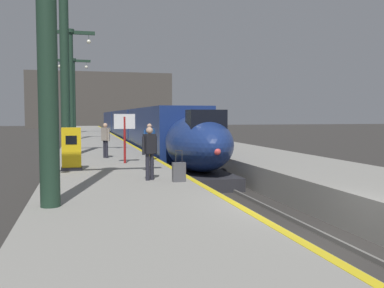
{
  "coord_description": "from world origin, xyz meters",
  "views": [
    {
      "loc": [
        -5.23,
        -8.85,
        3.1
      ],
      "look_at": [
        -0.27,
        10.2,
        1.8
      ],
      "focal_mm": 40.35,
      "sensor_mm": 36.0,
      "label": 1
    }
  ],
  "objects_px": {
    "rolling_suitcase": "(179,172)",
    "station_column_mid": "(64,43)",
    "departure_info_board": "(125,128)",
    "highspeed_train_main": "(134,127)",
    "station_column_distant": "(73,88)",
    "ticket_machine_yellow": "(72,150)",
    "station_column_far": "(71,74)",
    "passenger_near_edge": "(150,149)",
    "passenger_far_waiting": "(105,138)",
    "passenger_mid_platform": "(150,139)"
  },
  "relations": [
    {
      "from": "station_column_mid",
      "to": "passenger_near_edge",
      "type": "height_order",
      "value": "station_column_mid"
    },
    {
      "from": "station_column_mid",
      "to": "rolling_suitcase",
      "type": "relative_size",
      "value": 9.41
    },
    {
      "from": "passenger_mid_platform",
      "to": "rolling_suitcase",
      "type": "distance_m",
      "value": 6.41
    },
    {
      "from": "station_column_mid",
      "to": "rolling_suitcase",
      "type": "bearing_deg",
      "value": -68.08
    },
    {
      "from": "station_column_distant",
      "to": "passenger_mid_platform",
      "type": "relative_size",
      "value": 5.14
    },
    {
      "from": "rolling_suitcase",
      "to": "station_column_mid",
      "type": "bearing_deg",
      "value": 111.92
    },
    {
      "from": "rolling_suitcase",
      "to": "ticket_machine_yellow",
      "type": "height_order",
      "value": "ticket_machine_yellow"
    },
    {
      "from": "station_column_distant",
      "to": "passenger_far_waiting",
      "type": "height_order",
      "value": "station_column_distant"
    },
    {
      "from": "station_column_mid",
      "to": "station_column_distant",
      "type": "distance_m",
      "value": 30.61
    },
    {
      "from": "highspeed_train_main",
      "to": "station_column_far",
      "type": "distance_m",
      "value": 9.66
    },
    {
      "from": "station_column_far",
      "to": "station_column_distant",
      "type": "relative_size",
      "value": 1.05
    },
    {
      "from": "rolling_suitcase",
      "to": "departure_info_board",
      "type": "distance_m",
      "value": 5.91
    },
    {
      "from": "passenger_far_waiting",
      "to": "ticket_machine_yellow",
      "type": "bearing_deg",
      "value": -108.69
    },
    {
      "from": "passenger_far_waiting",
      "to": "highspeed_train_main",
      "type": "bearing_deg",
      "value": 79.69
    },
    {
      "from": "station_column_distant",
      "to": "departure_info_board",
      "type": "distance_m",
      "value": 34.22
    },
    {
      "from": "station_column_distant",
      "to": "station_column_mid",
      "type": "bearing_deg",
      "value": -90.0
    },
    {
      "from": "station_column_mid",
      "to": "ticket_machine_yellow",
      "type": "relative_size",
      "value": 5.77
    },
    {
      "from": "highspeed_train_main",
      "to": "station_column_distant",
      "type": "relative_size",
      "value": 6.46
    },
    {
      "from": "ticket_machine_yellow",
      "to": "departure_info_board",
      "type": "xyz_separation_m",
      "value": [
        2.17,
        1.88,
        0.77
      ]
    },
    {
      "from": "passenger_far_waiting",
      "to": "departure_info_board",
      "type": "height_order",
      "value": "departure_info_board"
    },
    {
      "from": "departure_info_board",
      "to": "passenger_near_edge",
      "type": "bearing_deg",
      "value": -86.96
    },
    {
      "from": "passenger_mid_platform",
      "to": "rolling_suitcase",
      "type": "xyz_separation_m",
      "value": [
        -0.09,
        -6.38,
        -0.69
      ]
    },
    {
      "from": "rolling_suitcase",
      "to": "ticket_machine_yellow",
      "type": "relative_size",
      "value": 0.61
    },
    {
      "from": "station_column_far",
      "to": "ticket_machine_yellow",
      "type": "distance_m",
      "value": 21.1
    },
    {
      "from": "station_column_distant",
      "to": "passenger_mid_platform",
      "type": "distance_m",
      "value": 33.7
    },
    {
      "from": "station_column_far",
      "to": "passenger_far_waiting",
      "type": "distance_m",
      "value": 16.83
    },
    {
      "from": "rolling_suitcase",
      "to": "passenger_near_edge",
      "type": "bearing_deg",
      "value": 146.13
    },
    {
      "from": "passenger_far_waiting",
      "to": "ticket_machine_yellow",
      "type": "distance_m",
      "value": 4.71
    },
    {
      "from": "station_column_far",
      "to": "passenger_near_edge",
      "type": "distance_m",
      "value": 24.39
    },
    {
      "from": "station_column_distant",
      "to": "rolling_suitcase",
      "type": "xyz_separation_m",
      "value": [
        3.62,
        -39.6,
        -4.95
      ]
    },
    {
      "from": "highspeed_train_main",
      "to": "departure_info_board",
      "type": "distance_m",
      "value": 25.04
    },
    {
      "from": "station_column_mid",
      "to": "station_column_far",
      "type": "bearing_deg",
      "value": 90.0
    },
    {
      "from": "highspeed_train_main",
      "to": "rolling_suitcase",
      "type": "relative_size",
      "value": 57.1
    },
    {
      "from": "departure_info_board",
      "to": "station_column_far",
      "type": "bearing_deg",
      "value": 97.69
    },
    {
      "from": "station_column_distant",
      "to": "ticket_machine_yellow",
      "type": "height_order",
      "value": "station_column_distant"
    },
    {
      "from": "rolling_suitcase",
      "to": "departure_info_board",
      "type": "xyz_separation_m",
      "value": [
        -1.1,
        5.68,
        1.2
      ]
    },
    {
      "from": "highspeed_train_main",
      "to": "station_column_mid",
      "type": "xyz_separation_m",
      "value": [
        -5.9,
        -21.49,
        4.64
      ]
    },
    {
      "from": "highspeed_train_main",
      "to": "passenger_mid_platform",
      "type": "xyz_separation_m",
      "value": [
        -2.19,
        -24.11,
        0.08
      ]
    },
    {
      "from": "passenger_far_waiting",
      "to": "station_column_mid",
      "type": "bearing_deg",
      "value": 158.1
    },
    {
      "from": "passenger_far_waiting",
      "to": "departure_info_board",
      "type": "xyz_separation_m",
      "value": [
        0.67,
        -2.57,
        0.52
      ]
    },
    {
      "from": "passenger_near_edge",
      "to": "ticket_machine_yellow",
      "type": "relative_size",
      "value": 1.06
    },
    {
      "from": "station_column_mid",
      "to": "ticket_machine_yellow",
      "type": "distance_m",
      "value": 7.09
    },
    {
      "from": "rolling_suitcase",
      "to": "departure_info_board",
      "type": "relative_size",
      "value": 0.46
    },
    {
      "from": "passenger_mid_platform",
      "to": "departure_info_board",
      "type": "height_order",
      "value": "departure_info_board"
    },
    {
      "from": "highspeed_train_main",
      "to": "station_column_distant",
      "type": "xyz_separation_m",
      "value": [
        -5.9,
        9.12,
        4.35
      ]
    },
    {
      "from": "highspeed_train_main",
      "to": "passenger_near_edge",
      "type": "bearing_deg",
      "value": -95.92
    },
    {
      "from": "highspeed_train_main",
      "to": "rolling_suitcase",
      "type": "bearing_deg",
      "value": -94.28
    },
    {
      "from": "highspeed_train_main",
      "to": "station_column_far",
      "type": "xyz_separation_m",
      "value": [
        -5.9,
        -6.12,
        4.59
      ]
    },
    {
      "from": "rolling_suitcase",
      "to": "passenger_mid_platform",
      "type": "bearing_deg",
      "value": 89.2
    },
    {
      "from": "highspeed_train_main",
      "to": "departure_info_board",
      "type": "xyz_separation_m",
      "value": [
        -3.38,
        -24.8,
        0.6
      ]
    }
  ]
}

